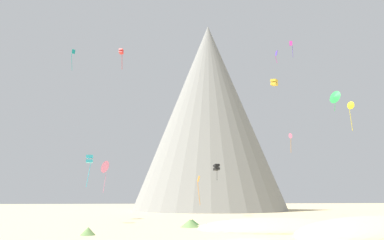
% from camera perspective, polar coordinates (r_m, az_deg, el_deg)
% --- Properties ---
extents(dune_foreground_left, '(27.95, 23.77, 3.95)m').
position_cam_1_polar(dune_foreground_left, '(48.17, 26.99, -15.56)').
color(dune_foreground_left, '#CCBA8E').
rests_on(dune_foreground_left, ground_plane).
extents(dune_foreground_right, '(20.98, 16.21, 2.83)m').
position_cam_1_polar(dune_foreground_right, '(51.09, 12.49, -16.25)').
color(dune_foreground_right, '#CCBA8E').
rests_on(dune_foreground_right, ground_plane).
extents(bush_far_left, '(3.30, 3.30, 0.44)m').
position_cam_1_polar(bush_far_left, '(40.69, 22.40, -16.53)').
color(bush_far_left, '#477238').
rests_on(bush_far_left, ground_plane).
extents(bush_near_left, '(2.04, 2.04, 0.60)m').
position_cam_1_polar(bush_near_left, '(58.41, 23.33, -14.71)').
color(bush_near_left, '#477238').
rests_on(bush_near_left, ground_plane).
extents(bush_ridge_crest, '(2.27, 2.27, 0.87)m').
position_cam_1_polar(bush_ridge_crest, '(43.59, -15.89, -16.30)').
color(bush_ridge_crest, '#668C4C').
rests_on(bush_ridge_crest, ground_plane).
extents(bush_mid_center, '(2.38, 2.38, 0.81)m').
position_cam_1_polar(bush_mid_center, '(57.50, 0.04, -15.60)').
color(bush_mid_center, '#386633').
rests_on(bush_mid_center, ground_plane).
extents(bush_low_patch, '(3.82, 3.82, 1.08)m').
position_cam_1_polar(bush_low_patch, '(52.86, -0.31, -15.78)').
color(bush_low_patch, '#668C4C').
rests_on(bush_low_patch, ground_plane).
extents(bush_far_right, '(2.76, 2.76, 0.73)m').
position_cam_1_polar(bush_far_right, '(49.85, 2.30, -16.21)').
color(bush_far_right, '#568442').
rests_on(bush_far_right, ground_plane).
extents(rock_massif, '(58.19, 58.19, 62.94)m').
position_cam_1_polar(rock_massif, '(122.01, 2.68, 0.25)').
color(rock_massif, gray).
rests_on(rock_massif, ground_plane).
extents(kite_indigo_high, '(0.48, 0.67, 3.01)m').
position_cam_1_polar(kite_indigo_high, '(83.80, 13.00, 9.92)').
color(kite_indigo_high, '#5138B2').
extents(kite_cyan_low, '(1.19, 1.18, 5.26)m').
position_cam_1_polar(kite_cyan_low, '(63.31, -15.67, -5.90)').
color(kite_cyan_low, '#33BCDB').
extents(kite_green_mid, '(1.62, 2.55, 3.94)m').
position_cam_1_polar(kite_green_mid, '(73.00, 21.33, 3.36)').
color(kite_green_mid, green).
extents(kite_red_high, '(0.96, 1.00, 4.23)m').
position_cam_1_polar(kite_red_high, '(74.75, -10.96, 10.36)').
color(kite_red_high, red).
extents(kite_rainbow_mid, '(0.81, 1.37, 4.76)m').
position_cam_1_polar(kite_rainbow_mid, '(91.38, 15.14, -2.46)').
color(kite_rainbow_mid, '#E5668C').
extents(kite_yellow_mid, '(0.78, 1.34, 5.27)m').
position_cam_1_polar(kite_yellow_mid, '(69.64, 23.46, 1.96)').
color(kite_yellow_mid, yellow).
extents(kite_pink_low, '(2.09, 2.64, 6.25)m').
position_cam_1_polar(kite_pink_low, '(74.36, -13.46, -7.12)').
color(kite_pink_low, pink).
extents(kite_orange_low, '(0.44, 0.98, 5.04)m').
position_cam_1_polar(kite_orange_low, '(64.95, 1.04, -9.92)').
color(kite_orange_low, orange).
extents(kite_teal_high, '(0.81, 0.60, 5.28)m').
position_cam_1_polar(kite_teal_high, '(91.02, -18.06, 9.58)').
color(kite_teal_high, teal).
extents(kite_gold_high, '(1.85, 1.85, 1.52)m').
position_cam_1_polar(kite_gold_high, '(85.47, 12.68, 5.72)').
color(kite_gold_high, gold).
extents(kite_black_low, '(1.49, 1.54, 3.71)m').
position_cam_1_polar(kite_black_low, '(85.28, 3.84, -7.36)').
color(kite_black_low, black).
extents(kite_magenta_high, '(0.72, 0.51, 3.87)m').
position_cam_1_polar(kite_magenta_high, '(85.02, 15.21, 11.13)').
color(kite_magenta_high, '#D1339E').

